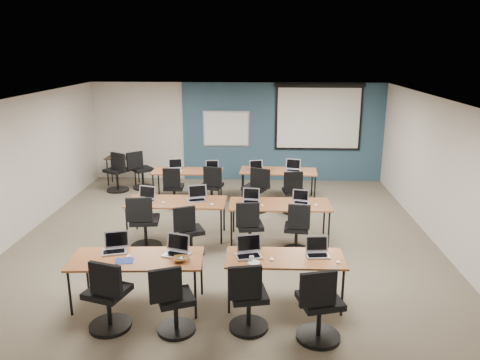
{
  "coord_description": "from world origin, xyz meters",
  "views": [
    {
      "loc": [
        0.68,
        -8.27,
        3.59
      ],
      "look_at": [
        0.27,
        0.4,
        1.13
      ],
      "focal_mm": 35.0,
      "sensor_mm": 36.0,
      "label": 1
    }
  ],
  "objects_px": {
    "laptop_0": "(115,247)",
    "laptop_2": "(249,251)",
    "task_chair_4": "(144,227)",
    "laptop_7": "(301,200)",
    "task_chair_5": "(189,235)",
    "laptop_6": "(251,199)",
    "training_table_back_right": "(278,172)",
    "task_chair_1": "(173,305)",
    "utility_table": "(122,161)",
    "spare_chair_a": "(141,173)",
    "laptop_4": "(146,197)",
    "task_chair_2": "(248,303)",
    "task_chair_9": "(212,190)",
    "laptop_3": "(317,251)",
    "projector_screen": "(319,114)",
    "whiteboard": "(226,129)",
    "task_chair_6": "(249,231)",
    "task_chair_8": "(174,191)",
    "training_table_front_left": "(137,261)",
    "training_table_mid_right": "(280,206)",
    "training_table_front_right": "(285,260)",
    "training_table_back_left": "(187,173)",
    "laptop_11": "(293,168)",
    "laptop_5": "(197,197)",
    "laptop_8": "(175,167)",
    "task_chair_0": "(108,301)",
    "laptop_9": "(212,168)",
    "laptop_1": "(177,250)",
    "task_chair_11": "(293,195)",
    "training_table_mid_left": "(176,203)",
    "task_chair_10": "(257,193)",
    "task_chair_7": "(297,232)",
    "task_chair_3": "(319,310)",
    "laptop_10": "(256,168)"
  },
  "relations": [
    {
      "from": "laptop_0",
      "to": "laptop_2",
      "type": "bearing_deg",
      "value": -18.06
    },
    {
      "from": "task_chair_4",
      "to": "laptop_7",
      "type": "relative_size",
      "value": 3.38
    },
    {
      "from": "task_chair_5",
      "to": "laptop_6",
      "type": "height_order",
      "value": "laptop_6"
    },
    {
      "from": "training_table_back_right",
      "to": "task_chair_1",
      "type": "relative_size",
      "value": 1.86
    },
    {
      "from": "utility_table",
      "to": "spare_chair_a",
      "type": "relative_size",
      "value": 0.85
    },
    {
      "from": "laptop_4",
      "to": "task_chair_5",
      "type": "relative_size",
      "value": 0.37
    },
    {
      "from": "task_chair_2",
      "to": "task_chair_9",
      "type": "relative_size",
      "value": 0.99
    },
    {
      "from": "laptop_3",
      "to": "projector_screen",
      "type": "bearing_deg",
      "value": 78.12
    },
    {
      "from": "laptop_2",
      "to": "laptop_7",
      "type": "height_order",
      "value": "laptop_2"
    },
    {
      "from": "whiteboard",
      "to": "task_chair_6",
      "type": "xyz_separation_m",
      "value": [
        0.78,
        -4.84,
        -1.04
      ]
    },
    {
      "from": "task_chair_8",
      "to": "laptop_3",
      "type": "bearing_deg",
      "value": -56.41
    },
    {
      "from": "training_table_front_left",
      "to": "training_table_mid_right",
      "type": "xyz_separation_m",
      "value": [
        2.1,
        2.49,
        0.0
      ]
    },
    {
      "from": "training_table_front_right",
      "to": "training_table_back_left",
      "type": "bearing_deg",
      "value": 113.5
    },
    {
      "from": "training_table_back_left",
      "to": "laptop_3",
      "type": "distance_m",
      "value": 5.34
    },
    {
      "from": "laptop_7",
      "to": "laptop_11",
      "type": "relative_size",
      "value": 0.86
    },
    {
      "from": "training_table_mid_right",
      "to": "laptop_5",
      "type": "relative_size",
      "value": 5.32
    },
    {
      "from": "training_table_back_right",
      "to": "laptop_8",
      "type": "distance_m",
      "value": 2.52
    },
    {
      "from": "training_table_front_left",
      "to": "laptop_4",
      "type": "relative_size",
      "value": 5.25
    },
    {
      "from": "task_chair_0",
      "to": "laptop_2",
      "type": "relative_size",
      "value": 2.84
    },
    {
      "from": "task_chair_5",
      "to": "laptop_9",
      "type": "height_order",
      "value": "laptop_9"
    },
    {
      "from": "laptop_0",
      "to": "laptop_1",
      "type": "distance_m",
      "value": 0.92
    },
    {
      "from": "laptop_4",
      "to": "task_chair_11",
      "type": "bearing_deg",
      "value": 43.96
    },
    {
      "from": "task_chair_2",
      "to": "laptop_8",
      "type": "bearing_deg",
      "value": 97.94
    },
    {
      "from": "utility_table",
      "to": "projector_screen",
      "type": "bearing_deg",
      "value": 7.55
    },
    {
      "from": "task_chair_1",
      "to": "training_table_mid_left",
      "type": "bearing_deg",
      "value": 76.97
    },
    {
      "from": "task_chair_1",
      "to": "task_chair_8",
      "type": "height_order",
      "value": "task_chair_1"
    },
    {
      "from": "training_table_mid_right",
      "to": "laptop_6",
      "type": "bearing_deg",
      "value": 168.52
    },
    {
      "from": "laptop_7",
      "to": "task_chair_10",
      "type": "distance_m",
      "value": 1.8
    },
    {
      "from": "task_chair_7",
      "to": "task_chair_9",
      "type": "distance_m",
      "value": 3.03
    },
    {
      "from": "task_chair_10",
      "to": "task_chair_11",
      "type": "relative_size",
      "value": 1.05
    },
    {
      "from": "task_chair_6",
      "to": "spare_chair_a",
      "type": "relative_size",
      "value": 0.97
    },
    {
      "from": "task_chair_8",
      "to": "projector_screen",
      "type": "bearing_deg",
      "value": 32.74
    },
    {
      "from": "laptop_11",
      "to": "training_table_back_left",
      "type": "bearing_deg",
      "value": -164.22
    },
    {
      "from": "task_chair_6",
      "to": "laptop_6",
      "type": "bearing_deg",
      "value": 79.05
    },
    {
      "from": "task_chair_3",
      "to": "utility_table",
      "type": "distance_m",
      "value": 8.26
    },
    {
      "from": "task_chair_11",
      "to": "laptop_10",
      "type": "bearing_deg",
      "value": 123.88
    },
    {
      "from": "laptop_9",
      "to": "spare_chair_a",
      "type": "bearing_deg",
      "value": 152.87
    },
    {
      "from": "training_table_front_right",
      "to": "laptop_10",
      "type": "distance_m",
      "value": 4.84
    },
    {
      "from": "laptop_4",
      "to": "laptop_11",
      "type": "height_order",
      "value": "laptop_11"
    },
    {
      "from": "projector_screen",
      "to": "laptop_0",
      "type": "relative_size",
      "value": 6.83
    },
    {
      "from": "task_chair_3",
      "to": "laptop_5",
      "type": "bearing_deg",
      "value": 104.67
    },
    {
      "from": "task_chair_9",
      "to": "training_table_front_left",
      "type": "bearing_deg",
      "value": -83.99
    },
    {
      "from": "task_chair_3",
      "to": "laptop_9",
      "type": "distance_m",
      "value": 6.02
    },
    {
      "from": "laptop_3",
      "to": "task_chair_7",
      "type": "relative_size",
      "value": 0.34
    },
    {
      "from": "training_table_front_left",
      "to": "utility_table",
      "type": "distance_m",
      "value": 6.48
    },
    {
      "from": "laptop_1",
      "to": "task_chair_3",
      "type": "relative_size",
      "value": 0.34
    },
    {
      "from": "task_chair_3",
      "to": "task_chair_11",
      "type": "height_order",
      "value": "task_chair_3"
    },
    {
      "from": "laptop_9",
      "to": "task_chair_9",
      "type": "xyz_separation_m",
      "value": [
        0.06,
        -0.59,
        -0.37
      ]
    },
    {
      "from": "task_chair_4",
      "to": "laptop_7",
      "type": "height_order",
      "value": "task_chair_4"
    },
    {
      "from": "task_chair_0",
      "to": "laptop_1",
      "type": "xyz_separation_m",
      "value": [
        0.77,
        0.82,
        0.37
      ]
    }
  ]
}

